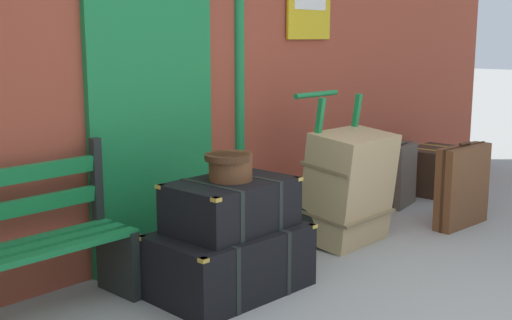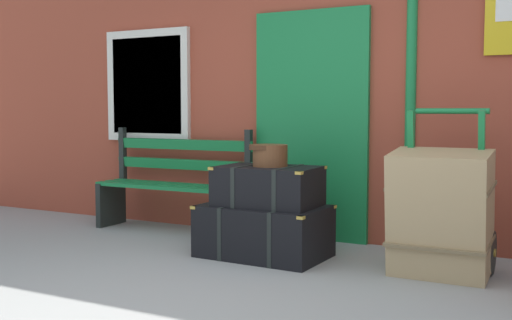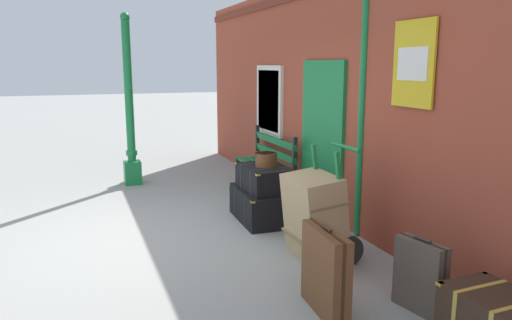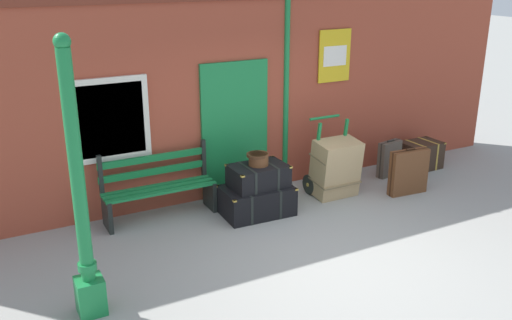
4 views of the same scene
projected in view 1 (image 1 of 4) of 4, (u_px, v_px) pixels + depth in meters
brick_facade at (148, 44)px, 4.83m from camera, size 10.40×0.35×3.20m
steamer_trunk_base at (230, 261)px, 4.30m from camera, size 1.03×0.69×0.43m
steamer_trunk_middle at (231, 205)px, 4.27m from camera, size 0.82×0.56×0.33m
round_hatbox at (230, 165)px, 4.23m from camera, size 0.32×0.30×0.18m
porters_trolley at (331, 206)px, 5.44m from camera, size 0.71×0.56×1.21m
large_brown_trunk at (349, 187)px, 5.29m from camera, size 0.70×0.53×0.92m
suitcase_beige at (462, 186)px, 5.78m from camera, size 0.66×0.21×0.76m
suitcase_charcoal at (402, 175)px, 6.48m from camera, size 0.48×0.23×0.65m
corner_trunk at (435, 170)px, 7.06m from camera, size 0.71×0.51×0.49m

